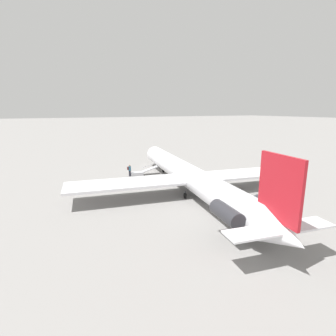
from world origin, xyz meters
name	(u,v)px	position (x,y,z in m)	size (l,w,h in m)	color
ground_plane	(185,190)	(0.00, 0.00, 0.00)	(600.00, 600.00, 0.00)	gray
airplane_main	(189,175)	(-1.00, 0.16, 2.06)	(35.72, 27.69, 6.90)	silver
boarding_stairs	(140,173)	(9.34, 2.41, 0.38)	(1.62, 4.13, 1.71)	#B2B2B7
passenger	(129,170)	(9.36, 3.95, 1.00)	(0.38, 0.56, 1.74)	#23232D
traffic_cone_near_stairs	(117,181)	(6.93, 6.55, 0.23)	(0.46, 0.46, 0.51)	black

